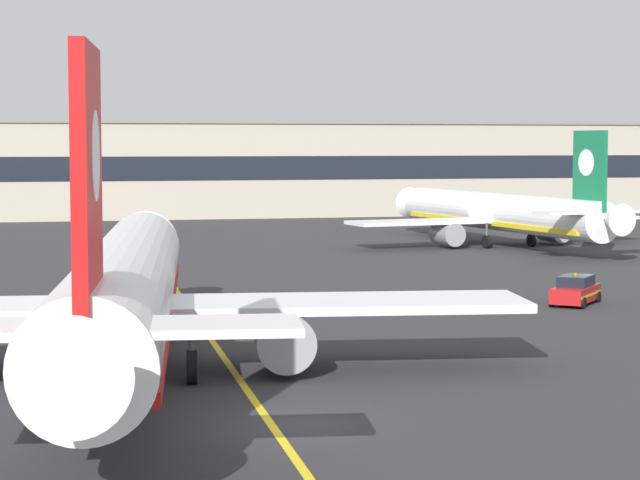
% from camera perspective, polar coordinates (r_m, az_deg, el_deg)
% --- Properties ---
extents(ground_plane, '(400.00, 400.00, 0.00)m').
position_cam_1_polar(ground_plane, '(40.18, -0.81, -8.56)').
color(ground_plane, '#2D2D30').
extents(taxiway_centreline, '(6.32, 179.91, 0.01)m').
position_cam_1_polar(taxiway_centreline, '(69.33, -6.19, -3.02)').
color(taxiway_centreline, yellow).
rests_on(taxiway_centreline, ground).
extents(airliner_foreground, '(32.35, 41.47, 11.65)m').
position_cam_1_polar(airliner_foreground, '(48.37, -9.07, -2.33)').
color(airliner_foreground, white).
rests_on(airliner_foreground, ground).
extents(airliner_background, '(27.83, 35.61, 10.02)m').
position_cam_1_polar(airliner_background, '(108.76, 8.35, 1.24)').
color(airliner_background, white).
rests_on(airliner_background, ground).
extents(service_car_second, '(4.11, 4.36, 1.79)m').
position_cam_1_polar(service_car_second, '(70.55, 11.77, -2.33)').
color(service_car_second, red).
rests_on(service_car_second, ground).
extents(safety_cone_by_nose_gear, '(0.44, 0.44, 0.55)m').
position_cam_1_polar(safety_cone_by_nose_gear, '(64.19, -8.63, -3.43)').
color(safety_cone_by_nose_gear, orange).
rests_on(safety_cone_by_nose_gear, ground).
extents(terminal_building, '(144.33, 12.40, 11.69)m').
position_cam_1_polar(terminal_building, '(150.12, -10.04, 3.25)').
color(terminal_building, '#B2A893').
rests_on(terminal_building, ground).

